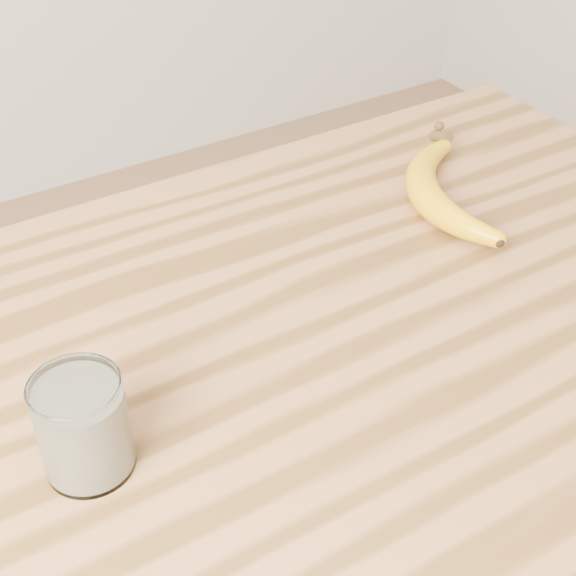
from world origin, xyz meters
TOP-DOWN VIEW (x-y plane):
  - table at (0.00, 0.00)m, footprint 1.20×0.80m
  - smoothie_glass at (-0.23, -0.00)m, footprint 0.08×0.08m
  - banana at (0.27, 0.17)m, footprint 0.25×0.35m

SIDE VIEW (x-z plane):
  - table at x=0.00m, z-range 0.32..1.22m
  - banana at x=0.27m, z-range 0.90..0.94m
  - smoothie_glass at x=-0.23m, z-range 0.90..0.99m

